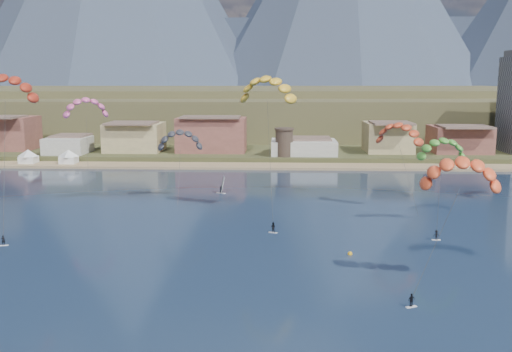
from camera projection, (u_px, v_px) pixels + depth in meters
The scene contains 16 objects.
ground at pixel (243, 319), 61.02m from camera, with size 2400.00×2400.00×0.00m, color #0D1B31.
beach at pixel (267, 166), 165.36m from camera, with size 2200.00×12.00×0.90m.
land at pixel (277, 102), 612.48m from camera, with size 2200.00×900.00×4.00m.
foothills at pixel (317, 111), 287.48m from camera, with size 940.00×210.00×18.00m.
town at pixel (142, 133), 181.47m from camera, with size 400.00×24.00×12.00m.
watchtower at pixel (284, 142), 172.00m from camera, with size 5.82×5.82×8.60m.
beach_tents at pixel (7, 153), 167.95m from camera, with size 43.40×6.40×5.00m.
kitesurfer_red at pixel (4, 84), 96.33m from camera, with size 11.84×16.54×28.14m.
kitesurfer_yellow at pixel (267, 86), 105.31m from camera, with size 12.36×19.44×28.16m.
kitesurfer_orange at pixel (461, 168), 69.20m from camera, with size 13.03×11.46×18.25m.
kitesurfer_green at pixel (442, 146), 97.39m from camera, with size 9.04×11.76×17.04m.
distant_kite_pink at pixel (86, 104), 130.51m from camera, with size 11.22×8.29×22.57m.
distant_kite_dark at pixel (180, 136), 119.17m from camera, with size 10.26×6.76×16.71m.
distant_kite_orange at pixel (399, 130), 110.37m from camera, with size 10.19×8.89×18.69m.
windsurfer at pixel (222, 188), 127.38m from camera, with size 2.31×2.45×3.80m.
buoy at pixel (350, 254), 83.27m from camera, with size 0.71×0.71×0.71m.
Camera 1 is at (3.78, -57.46, 25.34)m, focal length 40.23 mm.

